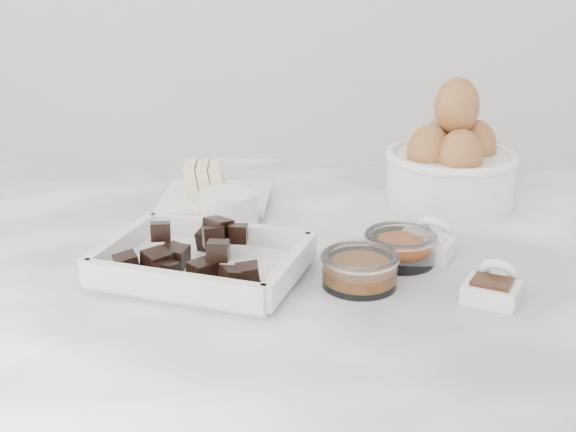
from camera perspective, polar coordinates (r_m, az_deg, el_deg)
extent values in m
cube|color=white|center=(0.91, -1.45, -4.17)|extent=(1.20, 0.80, 0.04)
cube|color=white|center=(0.86, -6.05, -3.83)|extent=(0.22, 0.19, 0.01)
cube|color=white|center=(1.07, -5.17, 1.01)|extent=(0.13, 0.13, 0.01)
cube|color=white|center=(1.07, -5.18, 1.37)|extent=(0.15, 0.15, 0.00)
cylinder|color=white|center=(0.99, -4.24, 0.52)|extent=(0.07, 0.07, 0.04)
cylinder|color=white|center=(0.99, -4.27, 1.44)|extent=(0.06, 0.06, 0.01)
cylinder|color=white|center=(1.09, 11.46, 2.60)|extent=(0.17, 0.17, 0.07)
torus|color=white|center=(1.08, 11.57, 4.18)|extent=(0.18, 0.18, 0.01)
ellipsoid|color=#AA6836|center=(1.09, 13.42, 4.58)|extent=(0.06, 0.06, 0.08)
ellipsoid|color=#AA6836|center=(1.07, 9.74, 4.59)|extent=(0.06, 0.06, 0.08)
ellipsoid|color=#AA6836|center=(1.11, 11.64, 5.04)|extent=(0.06, 0.06, 0.08)
ellipsoid|color=#AA6836|center=(1.04, 11.44, 4.07)|extent=(0.06, 0.06, 0.08)
ellipsoid|color=#AA6836|center=(1.07, 11.92, 7.62)|extent=(0.06, 0.06, 0.08)
cylinder|color=white|center=(0.83, 5.13, -3.92)|extent=(0.08, 0.08, 0.03)
torus|color=white|center=(0.82, 5.16, -2.96)|extent=(0.08, 0.08, 0.01)
cylinder|color=#C95E0E|center=(0.83, 5.11, -4.26)|extent=(0.06, 0.06, 0.01)
cylinder|color=white|center=(0.89, 7.98, -2.32)|extent=(0.08, 0.08, 0.03)
torus|color=white|center=(0.89, 8.02, -1.43)|extent=(0.08, 0.08, 0.01)
ellipsoid|color=#DD5A06|center=(0.89, 7.98, -2.26)|extent=(0.05, 0.05, 0.02)
cube|color=white|center=(0.82, 14.26, -5.28)|extent=(0.06, 0.06, 0.02)
cube|color=#32190B|center=(0.82, 14.33, -4.55)|extent=(0.05, 0.04, 0.00)
torus|color=white|center=(0.84, 14.75, -3.86)|extent=(0.05, 0.04, 0.04)
cube|color=white|center=(0.91, 9.84, -2.24)|extent=(0.07, 0.06, 0.02)
cube|color=white|center=(0.91, 9.88, -1.52)|extent=(0.05, 0.04, 0.00)
torus|color=white|center=(0.93, 10.35, -0.93)|extent=(0.05, 0.05, 0.04)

